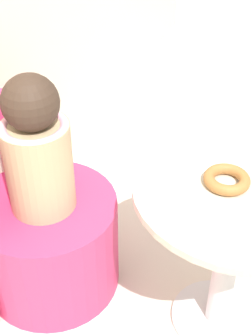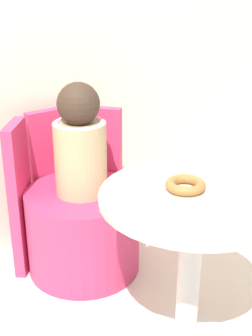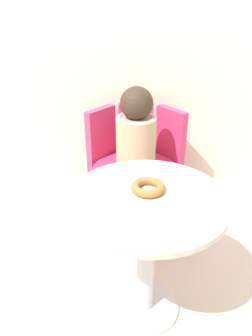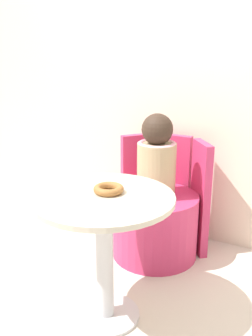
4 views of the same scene
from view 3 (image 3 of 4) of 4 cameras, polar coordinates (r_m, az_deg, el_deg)
name	(u,v)px [view 3 (image 3 of 4)]	position (r m, az deg, el deg)	size (l,w,h in m)	color
ground_plane	(155,314)	(1.77, 5.09, -23.96)	(12.00, 12.00, 0.00)	beige
back_wall	(153,27)	(2.22, 4.69, 23.26)	(6.00, 0.06, 2.40)	beige
round_table	(147,230)	(1.44, 3.62, -10.72)	(0.67, 0.67, 0.66)	silver
tub_chair	(135,197)	(2.16, 1.59, -5.02)	(0.55, 0.55, 0.41)	#C63360
booth_backrest	(135,159)	(2.27, 1.63, 1.62)	(0.64, 0.24, 0.74)	#C63360
child_figure	(136,133)	(1.95, 1.77, 6.11)	(0.24, 0.24, 0.52)	tan
donut	(148,187)	(1.37, 3.83, -3.36)	(0.14, 0.14, 0.03)	#9E6633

